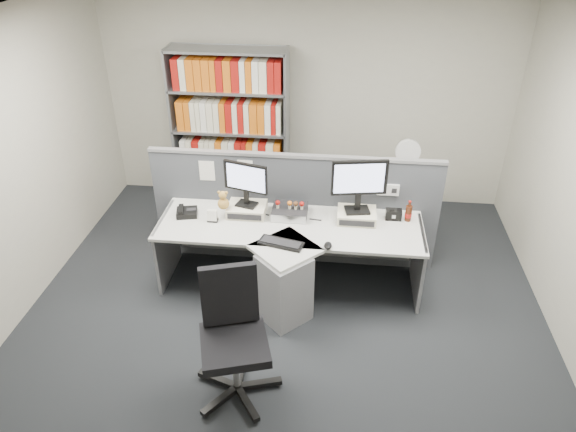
# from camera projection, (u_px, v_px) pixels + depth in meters

# --- Properties ---
(ground) EXTENTS (5.50, 5.50, 0.00)m
(ground) POSITION_uv_depth(u_px,v_px,m) (280.00, 338.00, 4.89)
(ground) COLOR #23262A
(ground) RESTS_ON ground
(room_shell) EXTENTS (5.04, 5.54, 2.72)m
(room_shell) POSITION_uv_depth(u_px,v_px,m) (279.00, 161.00, 3.96)
(room_shell) COLOR #B3B09F
(room_shell) RESTS_ON ground
(partition) EXTENTS (3.00, 0.08, 1.27)m
(partition) POSITION_uv_depth(u_px,v_px,m) (295.00, 209.00, 5.61)
(partition) COLOR #474A50
(partition) RESTS_ON ground
(desk) EXTENTS (2.60, 1.20, 0.72)m
(desk) POSITION_uv_depth(u_px,v_px,m) (287.00, 260.00, 5.16)
(desk) COLOR beige
(desk) RESTS_ON ground
(monitor_riser_left) EXTENTS (0.38, 0.31, 0.10)m
(monitor_riser_left) POSITION_uv_depth(u_px,v_px,m) (247.00, 209.00, 5.36)
(monitor_riser_left) COLOR beige
(monitor_riser_left) RESTS_ON desk
(monitor_riser_right) EXTENTS (0.38, 0.31, 0.10)m
(monitor_riser_right) POSITION_uv_depth(u_px,v_px,m) (357.00, 216.00, 5.26)
(monitor_riser_right) COLOR beige
(monitor_riser_right) RESTS_ON desk
(monitor_left) EXTENTS (0.44, 0.19, 0.46)m
(monitor_left) POSITION_uv_depth(u_px,v_px,m) (246.00, 181.00, 5.19)
(monitor_left) COLOR black
(monitor_left) RESTS_ON monitor_riser_left
(monitor_right) EXTENTS (0.53, 0.21, 0.55)m
(monitor_right) POSITION_uv_depth(u_px,v_px,m) (359.00, 182.00, 5.07)
(monitor_right) COLOR black
(monitor_right) RESTS_ON monitor_riser_right
(desktop_pc) EXTENTS (0.35, 0.31, 0.09)m
(desktop_pc) POSITION_uv_depth(u_px,v_px,m) (290.00, 212.00, 5.33)
(desktop_pc) COLOR black
(desktop_pc) RESTS_ON desk
(figurines) EXTENTS (0.29, 0.05, 0.09)m
(figurines) POSITION_uv_depth(u_px,v_px,m) (291.00, 204.00, 5.27)
(figurines) COLOR beige
(figurines) RESTS_ON desktop_pc
(keyboard) EXTENTS (0.44, 0.25, 0.03)m
(keyboard) POSITION_uv_depth(u_px,v_px,m) (281.00, 243.00, 4.91)
(keyboard) COLOR black
(keyboard) RESTS_ON desk
(mouse) EXTENTS (0.07, 0.12, 0.04)m
(mouse) POSITION_uv_depth(u_px,v_px,m) (328.00, 246.00, 4.86)
(mouse) COLOR black
(mouse) RESTS_ON desk
(desk_phone) EXTENTS (0.24, 0.23, 0.09)m
(desk_phone) POSITION_uv_depth(u_px,v_px,m) (186.00, 212.00, 5.35)
(desk_phone) COLOR black
(desk_phone) RESTS_ON desk
(desk_calendar) EXTENTS (0.10, 0.08, 0.12)m
(desk_calendar) POSITION_uv_depth(u_px,v_px,m) (212.00, 217.00, 5.24)
(desk_calendar) COLOR black
(desk_calendar) RESTS_ON desk
(plush_toy) EXTENTS (0.12, 0.12, 0.20)m
(plush_toy) POSITION_uv_depth(u_px,v_px,m) (223.00, 201.00, 5.23)
(plush_toy) COLOR #B6893C
(plush_toy) RESTS_ON monitor_riser_left
(speaker) EXTENTS (0.16, 0.09, 0.11)m
(speaker) POSITION_uv_depth(u_px,v_px,m) (393.00, 214.00, 5.27)
(speaker) COLOR black
(speaker) RESTS_ON desk
(cola_bottle) EXTENTS (0.07, 0.07, 0.22)m
(cola_bottle) POSITION_uv_depth(u_px,v_px,m) (408.00, 213.00, 5.23)
(cola_bottle) COLOR #3F190A
(cola_bottle) RESTS_ON desk
(shelving_unit) EXTENTS (1.41, 0.40, 2.00)m
(shelving_unit) POSITION_uv_depth(u_px,v_px,m) (231.00, 133.00, 6.54)
(shelving_unit) COLOR gray
(shelving_unit) RESTS_ON ground
(filing_cabinet) EXTENTS (0.45, 0.61, 0.70)m
(filing_cabinet) POSITION_uv_depth(u_px,v_px,m) (401.00, 204.00, 6.29)
(filing_cabinet) COLOR gray
(filing_cabinet) RESTS_ON ground
(desk_fan) EXTENTS (0.28, 0.17, 0.47)m
(desk_fan) POSITION_uv_depth(u_px,v_px,m) (407.00, 154.00, 5.95)
(desk_fan) COLOR white
(desk_fan) RESTS_ON filing_cabinet
(office_chair) EXTENTS (0.71, 0.69, 1.07)m
(office_chair) POSITION_uv_depth(u_px,v_px,m) (233.00, 332.00, 4.14)
(office_chair) COLOR silver
(office_chair) RESTS_ON ground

